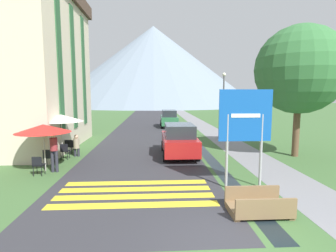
% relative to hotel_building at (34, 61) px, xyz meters
% --- Properties ---
extents(ground_plane, '(160.00, 160.00, 0.00)m').
position_rel_hotel_building_xyz_m(ground_plane, '(9.40, 8.00, -5.58)').
color(ground_plane, '#3D6033').
extents(road, '(6.40, 60.00, 0.01)m').
position_rel_hotel_building_xyz_m(road, '(6.90, 18.00, -5.57)').
color(road, '#2D2D33').
rests_on(road, ground_plane).
extents(footpath, '(2.20, 60.00, 0.01)m').
position_rel_hotel_building_xyz_m(footpath, '(13.00, 18.00, -5.57)').
color(footpath, slate).
rests_on(footpath, ground_plane).
extents(drainage_channel, '(0.60, 60.00, 0.00)m').
position_rel_hotel_building_xyz_m(drainage_channel, '(10.60, 18.00, -5.58)').
color(drainage_channel, black).
rests_on(drainage_channel, ground_plane).
extents(crosswalk_marking, '(5.44, 2.54, 0.01)m').
position_rel_hotel_building_xyz_m(crosswalk_marking, '(6.90, -8.48, -5.57)').
color(crosswalk_marking, yellow).
rests_on(crosswalk_marking, ground_plane).
extents(mountain_distant, '(68.26, 68.26, 26.14)m').
position_rel_hotel_building_xyz_m(mountain_distant, '(7.62, 73.03, 7.49)').
color(mountain_distant, slate).
rests_on(mountain_distant, ground_plane).
extents(hotel_building, '(5.35, 9.52, 10.29)m').
position_rel_hotel_building_xyz_m(hotel_building, '(0.00, 0.00, 0.00)').
color(hotel_building, beige).
rests_on(hotel_building, ground_plane).
extents(road_sign, '(1.95, 0.11, 3.64)m').
position_rel_hotel_building_xyz_m(road_sign, '(10.89, -8.13, -3.18)').
color(road_sign, '#9E9EA3').
rests_on(road_sign, ground_plane).
extents(footbridge, '(1.70, 1.10, 0.65)m').
position_rel_hotel_building_xyz_m(footbridge, '(10.60, -10.29, -5.35)').
color(footbridge, brown).
rests_on(footbridge, ground_plane).
extents(parked_car_near, '(1.92, 4.27, 1.82)m').
position_rel_hotel_building_xyz_m(parked_car_near, '(9.00, -2.91, -4.67)').
color(parked_car_near, '#A31919').
rests_on(parked_car_near, ground_plane).
extents(parked_car_far, '(1.81, 4.01, 1.82)m').
position_rel_hotel_building_xyz_m(parked_car_far, '(9.21, 10.42, -4.67)').
color(parked_car_far, '#28663D').
rests_on(parked_car_far, ground_plane).
extents(cafe_chair_middle, '(0.40, 0.40, 0.85)m').
position_rel_hotel_building_xyz_m(cafe_chair_middle, '(2.80, -3.42, -5.06)').
color(cafe_chair_middle, black).
rests_on(cafe_chair_middle, ground_plane).
extents(cafe_chair_far_left, '(0.40, 0.40, 0.85)m').
position_rel_hotel_building_xyz_m(cafe_chair_far_left, '(2.91, -2.24, -5.06)').
color(cafe_chair_far_left, black).
rests_on(cafe_chair_far_left, ground_plane).
extents(cafe_chair_near_right, '(0.40, 0.40, 0.85)m').
position_rel_hotel_building_xyz_m(cafe_chair_near_right, '(2.50, -4.86, -5.06)').
color(cafe_chair_near_right, black).
rests_on(cafe_chair_near_right, ground_plane).
extents(cafe_chair_far_right, '(0.40, 0.40, 0.85)m').
position_rel_hotel_building_xyz_m(cafe_chair_far_right, '(2.60, -2.13, -5.06)').
color(cafe_chair_far_right, black).
rests_on(cafe_chair_far_right, ground_plane).
extents(cafe_chair_nearest, '(0.40, 0.40, 0.85)m').
position_rel_hotel_building_xyz_m(cafe_chair_nearest, '(2.63, -6.26, -5.06)').
color(cafe_chair_nearest, black).
rests_on(cafe_chair_nearest, ground_plane).
extents(cafe_umbrella_front_red, '(2.39, 2.39, 2.13)m').
position_rel_hotel_building_xyz_m(cafe_umbrella_front_red, '(2.62, -5.51, -3.63)').
color(cafe_umbrella_front_red, '#B7B2A8').
rests_on(cafe_umbrella_front_red, ground_plane).
extents(cafe_umbrella_middle_white, '(2.34, 2.34, 2.39)m').
position_rel_hotel_building_xyz_m(cafe_umbrella_middle_white, '(2.59, -3.12, -3.38)').
color(cafe_umbrella_middle_white, '#B7B2A8').
rests_on(cafe_umbrella_middle_white, ground_plane).
extents(person_standing_terrace, '(0.32, 0.32, 1.76)m').
position_rel_hotel_building_xyz_m(person_standing_terrace, '(3.13, -5.74, -4.55)').
color(person_standing_terrace, '#282833').
rests_on(person_standing_terrace, ground_plane).
extents(person_seated_near, '(0.32, 0.32, 1.24)m').
position_rel_hotel_building_xyz_m(person_seated_near, '(2.45, -4.02, -4.89)').
color(person_seated_near, '#282833').
rests_on(person_seated_near, ground_plane).
extents(person_seated_far, '(0.32, 0.32, 1.23)m').
position_rel_hotel_building_xyz_m(person_seated_far, '(3.24, -2.74, -4.89)').
color(person_seated_far, '#282833').
rests_on(person_seated_far, ground_plane).
extents(streetlamp, '(0.28, 0.28, 5.09)m').
position_rel_hotel_building_xyz_m(streetlamp, '(12.87, 2.26, -2.55)').
color(streetlamp, '#515156').
rests_on(streetlamp, ground_plane).
extents(tree_by_path, '(4.79, 4.79, 7.19)m').
position_rel_hotel_building_xyz_m(tree_by_path, '(15.52, -3.36, -0.80)').
color(tree_by_path, brown).
rests_on(tree_by_path, ground_plane).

